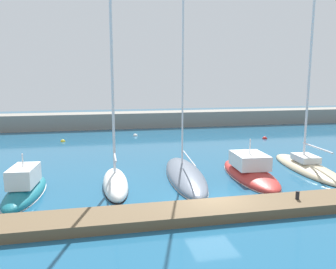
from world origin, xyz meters
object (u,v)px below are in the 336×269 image
(mooring_buoy_white, at_px, (135,136))
(dock_bollard, at_px, (297,195))
(motorboat_teal_nearest, at_px, (25,189))
(sailboat_white_second, at_px, (115,182))
(motorboat_red_fourth, at_px, (249,171))
(sailboat_slate_third, at_px, (185,174))
(mooring_buoy_red, at_px, (265,139))
(sailboat_sand_fifth, at_px, (307,166))
(mooring_buoy_yellow, at_px, (63,142))

(mooring_buoy_white, relative_size, dock_bollard, 1.26)
(motorboat_teal_nearest, relative_size, sailboat_white_second, 0.49)
(sailboat_white_second, bearing_deg, motorboat_red_fourth, -87.06)
(sailboat_slate_third, bearing_deg, motorboat_teal_nearest, 104.35)
(sailboat_slate_third, distance_m, dock_bollard, 8.03)
(motorboat_red_fourth, bearing_deg, mooring_buoy_red, -27.90)
(dock_bollard, bearing_deg, mooring_buoy_red, 66.63)
(motorboat_teal_nearest, distance_m, sailboat_white_second, 5.33)
(motorboat_teal_nearest, height_order, motorboat_red_fourth, motorboat_red_fourth)
(sailboat_slate_third, height_order, motorboat_red_fourth, sailboat_slate_third)
(sailboat_slate_third, xyz_separation_m, mooring_buoy_red, (12.96, 13.03, -0.26))
(sailboat_sand_fifth, distance_m, mooring_buoy_white, 21.13)
(dock_bollard, bearing_deg, motorboat_red_fourth, 89.08)
(mooring_buoy_yellow, bearing_deg, sailboat_sand_fifth, -39.38)
(motorboat_teal_nearest, distance_m, dock_bollard, 15.48)
(motorboat_teal_nearest, relative_size, mooring_buoy_red, 11.61)
(motorboat_teal_nearest, relative_size, sailboat_slate_third, 0.30)
(sailboat_slate_third, bearing_deg, dock_bollard, -141.30)
(sailboat_white_second, distance_m, sailboat_sand_fifth, 14.61)
(motorboat_teal_nearest, xyz_separation_m, mooring_buoy_yellow, (0.48, 17.71, -0.45))
(mooring_buoy_red, distance_m, mooring_buoy_yellow, 22.88)
(mooring_buoy_white, bearing_deg, sailboat_slate_third, -85.39)
(dock_bollard, bearing_deg, mooring_buoy_yellow, 121.95)
(sailboat_slate_third, height_order, mooring_buoy_white, sailboat_slate_third)
(motorboat_teal_nearest, xyz_separation_m, mooring_buoy_white, (8.74, 19.77, -0.45))
(motorboat_teal_nearest, xyz_separation_m, sailboat_sand_fifth, (19.85, 1.81, -0.16))
(mooring_buoy_red, bearing_deg, sailboat_sand_fifth, -104.39)
(motorboat_red_fourth, height_order, mooring_buoy_yellow, motorboat_red_fourth)
(mooring_buoy_white, bearing_deg, motorboat_red_fourth, -72.28)
(motorboat_teal_nearest, distance_m, mooring_buoy_yellow, 17.72)
(mooring_buoy_red, xyz_separation_m, dock_bollard, (-8.52, -19.71, 0.72))
(motorboat_teal_nearest, bearing_deg, mooring_buoy_yellow, 3.83)
(motorboat_red_fourth, bearing_deg, sailboat_sand_fifth, -77.32)
(motorboat_teal_nearest, distance_m, mooring_buoy_red, 27.44)
(motorboat_teal_nearest, bearing_deg, dock_bollard, -103.49)
(motorboat_teal_nearest, relative_size, mooring_buoy_white, 11.48)
(motorboat_red_fourth, distance_m, mooring_buoy_yellow, 21.97)
(mooring_buoy_yellow, bearing_deg, sailboat_white_second, -74.27)
(sailboat_slate_third, bearing_deg, mooring_buoy_yellow, 36.28)
(sailboat_sand_fifth, bearing_deg, mooring_buoy_yellow, 55.17)
(sailboat_white_second, height_order, sailboat_sand_fifth, sailboat_sand_fifth)
(motorboat_red_fourth, relative_size, mooring_buoy_white, 14.90)
(sailboat_slate_third, xyz_separation_m, mooring_buoy_white, (-1.46, 18.10, -0.26))
(sailboat_white_second, bearing_deg, mooring_buoy_red, -51.16)
(mooring_buoy_white, xyz_separation_m, dock_bollard, (5.90, -24.78, 0.72))
(motorboat_teal_nearest, relative_size, sailboat_sand_fifth, 0.34)
(sailboat_slate_third, bearing_deg, sailboat_sand_fifth, -84.12)
(sailboat_white_second, distance_m, mooring_buoy_red, 22.76)
(motorboat_teal_nearest, height_order, mooring_buoy_red, motorboat_teal_nearest)
(mooring_buoy_white, bearing_deg, motorboat_teal_nearest, -113.85)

